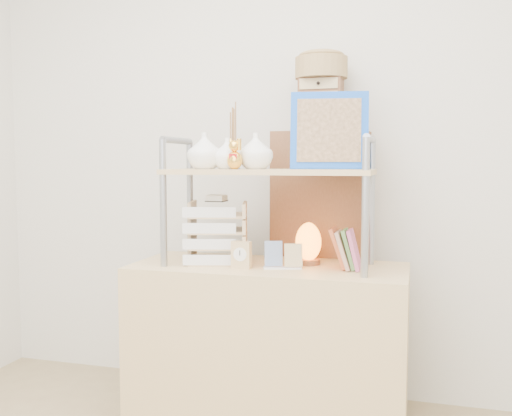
{
  "coord_description": "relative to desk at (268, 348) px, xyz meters",
  "views": [
    {
      "loc": [
        0.63,
        -1.2,
        1.21
      ],
      "look_at": [
        -0.06,
        1.2,
        1.0
      ],
      "focal_mm": 40.0,
      "sensor_mm": 36.0,
      "label": 1
    }
  ],
  "objects": [
    {
      "name": "desk",
      "position": [
        0.0,
        0.0,
        0.0
      ],
      "size": [
        1.2,
        0.5,
        0.75
      ],
      "primitive_type": "cube",
      "color": "tan",
      "rests_on": "ground"
    },
    {
      "name": "cabinet",
      "position": [
        0.17,
        0.37,
        0.3
      ],
      "size": [
        0.46,
        0.26,
        1.35
      ],
      "primitive_type": "cube",
      "rotation": [
        0.0,
        0.0,
        -0.05
      ],
      "color": "brown",
      "rests_on": "ground"
    },
    {
      "name": "letter_tray",
      "position": [
        -0.24,
        -0.0,
        0.5
      ],
      "size": [
        0.3,
        0.3,
        0.31
      ],
      "color": "#D6B480",
      "rests_on": "desk"
    },
    {
      "name": "postcard_stand",
      "position": [
        0.08,
        -0.06,
        0.41
      ],
      "size": [
        0.17,
        0.09,
        0.12
      ],
      "color": "white",
      "rests_on": "desk"
    },
    {
      "name": "desk_clock",
      "position": [
        -0.09,
        -0.1,
        0.43
      ],
      "size": [
        0.08,
        0.04,
        0.12
      ],
      "color": "tan",
      "rests_on": "desk"
    },
    {
      "name": "hutch",
      "position": [
        -0.04,
        0.01,
        0.82
      ],
      "size": [
        0.9,
        0.34,
        0.76
      ],
      "color": "gray",
      "rests_on": "desk"
    },
    {
      "name": "woven_basket",
      "position": [
        0.17,
        0.35,
        1.28
      ],
      "size": [
        0.25,
        0.25,
        0.1
      ],
      "primitive_type": "cylinder",
      "color": "olive",
      "rests_on": "drawer_chest"
    },
    {
      "name": "salt_lamp",
      "position": [
        0.16,
        0.07,
        0.47
      ],
      "size": [
        0.12,
        0.11,
        0.19
      ],
      "color": "brown",
      "rests_on": "desk"
    },
    {
      "name": "drawer_chest",
      "position": [
        0.17,
        0.35,
        1.1
      ],
      "size": [
        0.2,
        0.16,
        0.25
      ],
      "color": "brown",
      "rests_on": "cabinet"
    }
  ]
}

